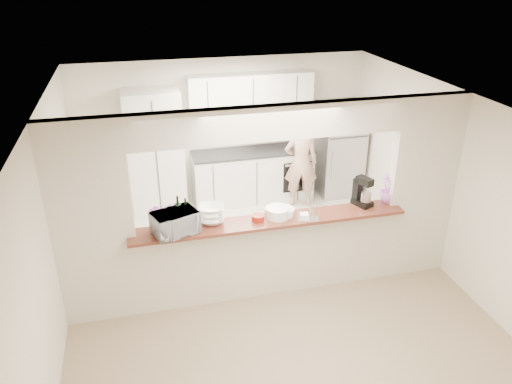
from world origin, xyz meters
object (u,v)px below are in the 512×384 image
object	(u,v)px
stand_mixer	(362,192)
person	(301,164)
refrigerator	(340,149)
toaster_oven	(175,223)

from	to	relation	value
stand_mixer	person	size ratio (longest dim) A/B	0.25
person	refrigerator	bearing A→B (deg)	-145.38
refrigerator	person	xyz separation A→B (m)	(-0.85, -0.35, -0.07)
person	stand_mixer	bearing A→B (deg)	103.40
refrigerator	person	distance (m)	0.92
refrigerator	person	bearing A→B (deg)	-157.62
refrigerator	toaster_oven	world-z (taller)	refrigerator
stand_mixer	person	distance (m)	2.29
refrigerator	toaster_oven	bearing A→B (deg)	-139.33
refrigerator	stand_mixer	xyz separation A→B (m)	(-0.80, -2.59, 0.41)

